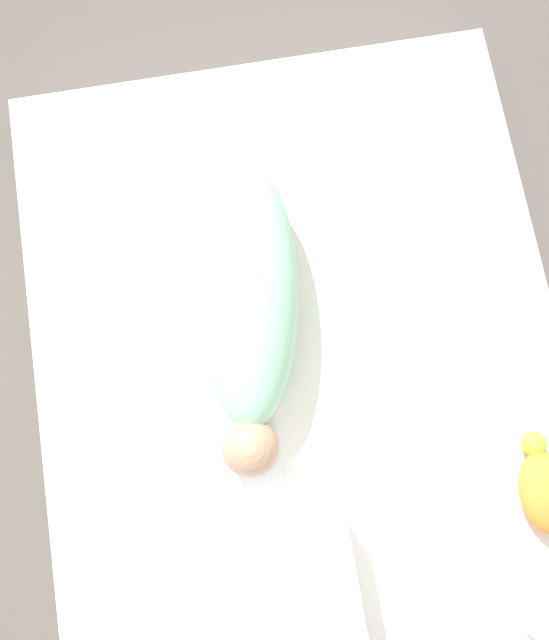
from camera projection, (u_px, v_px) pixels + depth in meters
ground_plane at (294, 357)px, 1.40m from camera, size 12.00×12.00×0.00m
bed_mattress at (296, 352)px, 1.31m from camera, size 1.24×1.03×0.18m
burp_cloth at (228, 434)px, 1.18m from camera, size 0.24×0.19×0.02m
swaddled_baby at (250, 305)px, 1.16m from camera, size 0.59×0.26×0.16m
pillow at (257, 631)px, 1.07m from camera, size 0.33×0.36×0.12m
bunny_plush at (497, 616)px, 1.01m from camera, size 0.20×0.20×0.39m
turtle_plush at (547, 489)px, 1.13m from camera, size 0.19×0.10×0.08m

